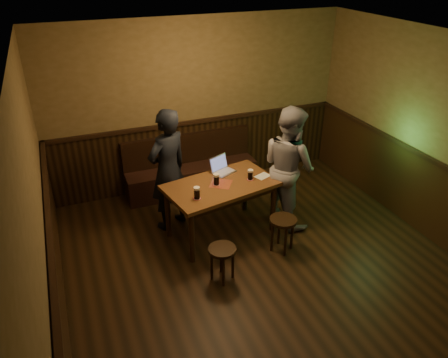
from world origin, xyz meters
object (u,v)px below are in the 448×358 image
stool_right (283,225)px  pint_mid (216,179)px  stool_left (222,254)px  person_suit (168,170)px  pint_right (250,175)px  bench (191,173)px  pint_left (197,193)px  person_grey (289,166)px  pub_table (221,191)px  laptop (222,168)px

stool_right → pint_mid: (-0.69, 0.68, 0.49)m
stool_left → pint_mid: size_ratio=2.86×
pint_mid → person_suit: (-0.55, 0.48, 0.01)m
pint_right → stool_right: bearing=-73.2°
bench → stool_right: (0.62, -2.08, 0.09)m
stool_right → pint_left: bearing=157.9°
person_suit → bench: bearing=-149.7°
pint_mid → pint_right: pint_mid is taller
stool_right → pint_mid: size_ratio=3.04×
person_suit → person_grey: (1.65, -0.51, -0.01)m
pub_table → stool_right: (0.62, -0.68, -0.30)m
pub_table → bench: bearing=78.8°
person_grey → bench: bearing=26.1°
stool_left → pint_left: bearing=96.6°
bench → person_suit: size_ratio=1.21×
laptop → person_suit: size_ratio=0.22×
bench → pub_table: size_ratio=1.33×
pub_table → pint_right: size_ratio=10.74×
stool_left → bench: bearing=81.4°
stool_right → pint_mid: 1.09m
pint_right → stool_left: bearing=-130.8°
laptop → pint_mid: bearing=-145.4°
stool_right → laptop: size_ratio=1.27×
laptop → person_suit: (-0.75, 0.14, 0.04)m
laptop → person_grey: person_grey is taller
stool_left → person_grey: person_grey is taller
stool_left → pint_left: (-0.08, 0.68, 0.52)m
person_suit → person_grey: bearing=137.1°
pint_left → pint_mid: bearing=34.7°
person_suit → stool_right: bearing=110.8°
stool_left → laptop: bearing=68.8°
stool_left → stool_right: stool_right is taller
stool_right → person_suit: 1.77m
bench → person_grey: (1.04, -1.42, 0.59)m
pint_mid → laptop: bearing=58.3°
pint_mid → person_grey: size_ratio=0.09×
pub_table → stool_left: pub_table is taller
pint_left → pint_mid: pint_left is taller
bench → pub_table: 1.45m
pub_table → laptop: (0.14, 0.34, 0.17)m
stool_right → pint_left: pint_left is taller
stool_left → person_suit: 1.54m
pint_left → pint_right: bearing=14.4°
stool_right → person_grey: 0.93m
stool_left → person_grey: size_ratio=0.26×
bench → laptop: 1.21m
pint_right → pint_left: bearing=-165.6°
pint_mid → laptop: laptop is taller
stool_right → pint_right: size_ratio=3.25×
pint_right → person_grey: size_ratio=0.09×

